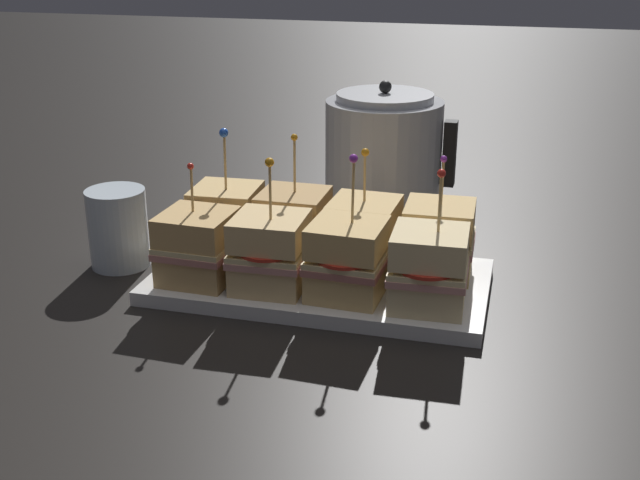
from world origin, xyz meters
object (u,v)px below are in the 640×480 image
kettle_steel (384,152)px  sandwich_front_far_left (198,246)px  sandwich_back_center_left (294,225)px  sandwich_back_center_right (364,233)px  sandwich_front_center_left (270,252)px  serving_platter (320,282)px  sandwich_front_center_right (347,259)px  drinking_glass (118,228)px  sandwich_front_far_right (429,269)px  sandwich_back_far_right (438,239)px  sandwich_back_far_left (227,220)px

kettle_steel → sandwich_front_far_left: bearing=-112.5°
sandwich_back_center_left → sandwich_back_center_right: (0.09, 0.00, -0.00)m
sandwich_front_far_left → sandwich_front_center_left: 0.09m
sandwich_front_center_left → serving_platter: bearing=44.8°
sandwich_front_center_right → drinking_glass: 0.33m
sandwich_front_center_right → sandwich_front_far_right: 0.10m
sandwich_back_center_right → sandwich_back_far_right: bearing=-2.4°
sandwich_back_center_right → serving_platter: bearing=-132.9°
sandwich_back_center_left → drinking_glass: bearing=-169.6°
serving_platter → sandwich_back_center_left: (-0.05, 0.05, 0.05)m
serving_platter → drinking_glass: (-0.28, 0.01, 0.04)m
serving_platter → sandwich_front_center_right: size_ratio=2.43×
sandwich_front_far_left → sandwich_back_center_right: size_ratio=0.95×
sandwich_front_far_left → sandwich_front_far_right: size_ratio=0.90×
sandwich_front_far_left → sandwich_front_center_right: bearing=0.4°
sandwich_back_far_right → kettle_steel: 0.32m
sandwich_front_center_left → sandwich_back_far_left: sandwich_back_far_left is taller
sandwich_front_center_right → sandwich_back_far_left: same height
sandwich_front_far_left → sandwich_back_far_right: 0.30m
sandwich_front_center_left → kettle_steel: 0.40m
drinking_glass → sandwich_back_far_left: bearing=15.9°
sandwich_front_far_left → drinking_glass: sandwich_front_far_left is taller
sandwich_front_center_right → sandwich_back_far_left: bearing=153.5°
sandwich_front_center_right → sandwich_back_center_right: (0.00, 0.10, -0.00)m
sandwich_front_center_right → sandwich_front_far_left: bearing=-179.6°
sandwich_front_center_left → sandwich_back_center_right: sandwich_front_center_left is taller
sandwich_back_far_right → drinking_glass: (-0.42, -0.04, -0.01)m
sandwich_front_center_left → kettle_steel: bearing=80.2°
sandwich_front_center_right → sandwich_back_center_right: sandwich_front_center_right is taller
serving_platter → sandwich_front_far_right: bearing=-19.5°
sandwich_front_center_right → sandwich_back_far_right: sandwich_front_center_right is taller
serving_platter → drinking_glass: 0.29m
sandwich_back_far_right → sandwich_back_center_left: bearing=179.1°
sandwich_front_far_left → sandwich_back_far_right: size_ratio=0.97×
sandwich_front_far_left → sandwich_back_far_right: bearing=18.2°
sandwich_front_far_right → drinking_glass: (-0.42, 0.06, -0.01)m
drinking_glass → sandwich_back_center_right: bearing=7.6°
sandwich_front_far_right → sandwich_back_far_right: bearing=90.2°
serving_platter → sandwich_front_far_left: 0.16m
sandwich_back_far_right → kettle_steel: size_ratio=0.73×
sandwich_back_center_left → sandwich_back_far_right: (0.19, -0.00, 0.00)m
sandwich_front_far_left → sandwich_back_far_right: (0.29, 0.09, 0.00)m
sandwich_back_far_right → kettle_steel: (-0.12, 0.30, 0.03)m
sandwich_back_center_left → sandwich_back_center_right: bearing=0.6°
sandwich_back_far_right → sandwich_back_center_right: bearing=177.6°
sandwich_front_far_left → sandwich_back_center_left: (0.09, 0.10, 0.00)m
sandwich_front_center_left → drinking_glass: 0.24m
sandwich_back_center_right → sandwich_front_far_left: bearing=-152.6°
sandwich_back_far_left → drinking_glass: size_ratio=1.62×
sandwich_front_center_left → sandwich_back_far_right: bearing=26.2°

